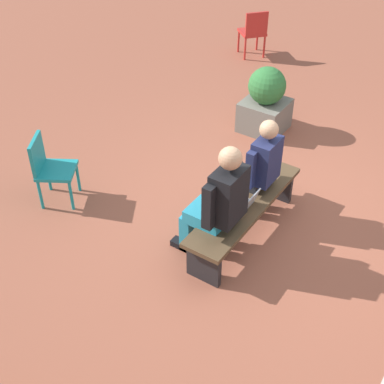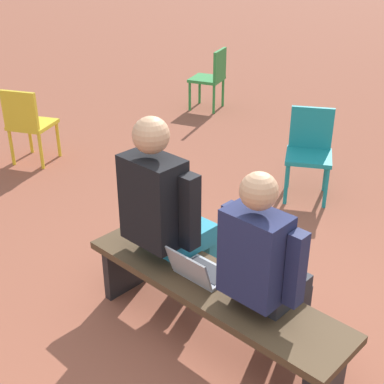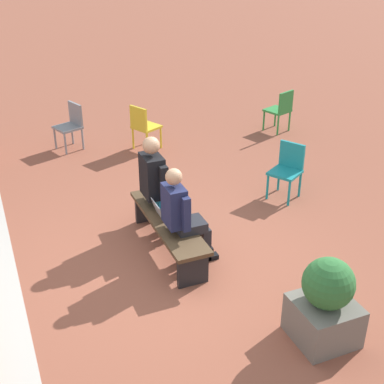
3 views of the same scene
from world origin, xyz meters
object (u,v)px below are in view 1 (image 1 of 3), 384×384
Objects in this scene: person_adult at (218,201)px; laptop at (242,204)px; person_student at (256,167)px; plastic_chair_by_pillar at (49,166)px; planter at (266,102)px; bench at (245,210)px; plastic_chair_mid_courtyard at (254,30)px.

person_adult is 0.43m from laptop.
person_student is 1.54× the size of plastic_chair_by_pillar.
laptop is at bearing 105.42° from plastic_chair_by_pillar.
person_adult is 2.14m from plastic_chair_by_pillar.
person_student is at bearing 179.56° from person_adult.
planter reaches higher than plastic_chair_by_pillar.
person_adult is at bearing -13.18° from laptop.
plastic_chair_by_pillar is at bearing -24.94° from planter.
bench is 0.59m from person_adult.
plastic_chair_by_pillar is at bearing -74.58° from laptop.
bench is 2.14× the size of plastic_chair_by_pillar.
person_student reaches higher than bench.
plastic_chair_mid_courtyard is (-4.36, -2.23, -0.02)m from laptop.
person_student reaches higher than planter.
laptop is (-0.35, 0.08, -0.24)m from person_adult.
laptop is 2.39m from planter.
bench is at bearing 107.79° from plastic_chair_by_pillar.
plastic_chair_mid_courtyard is 2.53m from planter.
plastic_chair_by_pillar reaches higher than bench.
bench is 2.14× the size of plastic_chair_mid_courtyard.
person_adult reaches higher than person_student.
planter is (2.14, 1.35, -0.04)m from plastic_chair_mid_courtyard.
person_adult is (0.78, -0.01, 0.04)m from person_student.
plastic_chair_by_pillar is at bearing -72.21° from bench.
plastic_chair_by_pillar is 4.96m from plastic_chair_mid_courtyard.
plastic_chair_by_pillar is at bearing -83.19° from person_adult.
bench is 2.29m from plastic_chair_by_pillar.
person_student is 0.93× the size of person_adult.
person_adult is at bearing -0.44° from person_student.
laptop is 4.89m from plastic_chair_mid_courtyard.
plastic_chair_mid_courtyard is (-4.96, -0.04, 0.00)m from plastic_chair_by_pillar.
person_student is 4.49m from plastic_chair_mid_courtyard.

